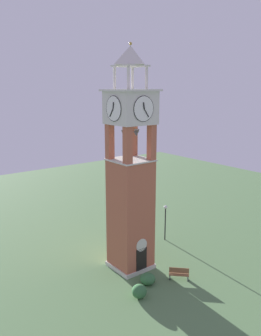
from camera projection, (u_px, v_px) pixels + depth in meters
The scene contains 8 objects.
ground at pixel (130, 266), 30.59m from camera, with size 80.00×80.00×0.00m, color #517547.
clock_tower at pixel (131, 181), 28.88m from camera, with size 3.56×3.56×18.55m.
park_bench at pixel (179, 274), 28.42m from camera, with size 1.43×1.45×0.95m.
lamp_post at pixel (165, 216), 35.40m from camera, with size 0.36×0.36×3.69m.
trash_bin at pixel (114, 239), 35.17m from camera, with size 0.52×0.52×0.80m, color #38513D.
shrub_near_entry at pixel (139, 291), 25.93m from camera, with size 1.10×1.10×1.04m, color #336638.
shrub_left_of_tower at pixel (148, 279), 27.75m from camera, with size 1.24×1.24×0.89m, color #336638.
shrub_behind_bench at pixel (115, 248), 33.10m from camera, with size 0.76×0.76×0.85m, color #336638.
Camera 1 is at (-17.09, -22.07, 15.17)m, focal length 37.59 mm.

